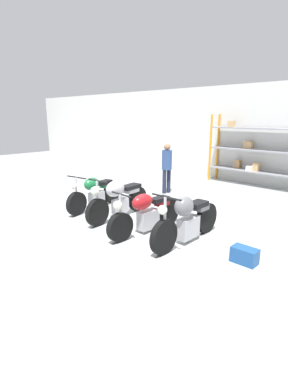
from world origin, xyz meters
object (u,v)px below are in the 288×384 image
object	(u,v)px
motorcycle_grey	(187,220)
toolbox	(244,255)
person_browsing	(167,164)
shelving_rack	(261,152)
motorcycle_silver	(118,198)
motorcycle_green	(95,193)
motorcycle_red	(146,213)

from	to	relation	value
motorcycle_grey	toolbox	distance (m)	1.29
person_browsing	toolbox	xyz separation A→B (m)	(4.10, -2.78, -0.81)
shelving_rack	motorcycle_silver	bearing A→B (deg)	-100.17
motorcycle_green	motorcycle_silver	size ratio (longest dim) A/B	0.94
shelving_rack	toolbox	size ratio (longest dim) A/B	8.76
person_browsing	motorcycle_silver	bearing A→B (deg)	117.98
motorcycle_red	person_browsing	size ratio (longest dim) A/B	1.30
motorcycle_grey	person_browsing	size ratio (longest dim) A/B	1.31
motorcycle_silver	person_browsing	distance (m)	2.86
motorcycle_green	person_browsing	xyz separation A→B (m)	(0.30, 2.68, 0.51)
motorcycle_green	motorcycle_grey	size ratio (longest dim) A/B	0.94
motorcycle_red	motorcycle_silver	bearing A→B (deg)	-98.33
motorcycle_green	motorcycle_silver	distance (m)	1.04
motorcycle_red	toolbox	xyz separation A→B (m)	(2.22, 0.15, -0.30)
motorcycle_red	toolbox	bearing A→B (deg)	95.63
motorcycle_grey	motorcycle_red	bearing A→B (deg)	-81.43
motorcycle_grey	motorcycle_silver	bearing A→B (deg)	-91.92
shelving_rack	motorcycle_green	size ratio (longest dim) A/B	1.93
shelving_rack	toolbox	distance (m)	6.33
motorcycle_grey	toolbox	xyz separation A→B (m)	(1.25, -0.01, -0.34)
motorcycle_silver	motorcycle_green	bearing A→B (deg)	-99.48
motorcycle_green	motorcycle_red	xyz separation A→B (m)	(2.18, -0.26, -0.00)
shelving_rack	person_browsing	bearing A→B (deg)	-120.53
shelving_rack	motorcycle_green	bearing A→B (deg)	-110.02
motorcycle_green	toolbox	xyz separation A→B (m)	(4.40, -0.10, -0.30)
shelving_rack	person_browsing	distance (m)	3.49
motorcycle_silver	motorcycle_grey	distance (m)	2.11
motorcycle_green	motorcycle_grey	world-z (taller)	motorcycle_grey
motorcycle_silver	motorcycle_grey	xyz separation A→B (m)	(2.11, -0.04, -0.03)
motorcycle_red	motorcycle_grey	bearing A→B (deg)	101.03
shelving_rack	motorcycle_silver	world-z (taller)	shelving_rack
motorcycle_red	motorcycle_grey	xyz separation A→B (m)	(0.97, 0.16, 0.05)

